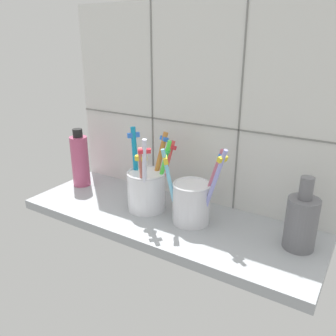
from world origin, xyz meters
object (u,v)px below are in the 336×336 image
object	(u,v)px
ceramic_vase	(301,221)
soap_bottle	(80,160)
toothbrush_cup_left	(147,187)
toothbrush_cup_right	(192,201)

from	to	relation	value
ceramic_vase	soap_bottle	bearing A→B (deg)	179.83
ceramic_vase	soap_bottle	world-z (taller)	soap_bottle
toothbrush_cup_left	toothbrush_cup_right	size ratio (longest dim) A/B	1.03
ceramic_vase	toothbrush_cup_left	bearing A→B (deg)	-176.59
ceramic_vase	toothbrush_cup_right	bearing A→B (deg)	-174.47
soap_bottle	toothbrush_cup_left	bearing A→B (deg)	-5.34
toothbrush_cup_right	ceramic_vase	size ratio (longest dim) A/B	1.27
ceramic_vase	soap_bottle	distance (cm)	53.87
toothbrush_cup_right	ceramic_vase	distance (cm)	20.85
toothbrush_cup_left	soap_bottle	world-z (taller)	toothbrush_cup_left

